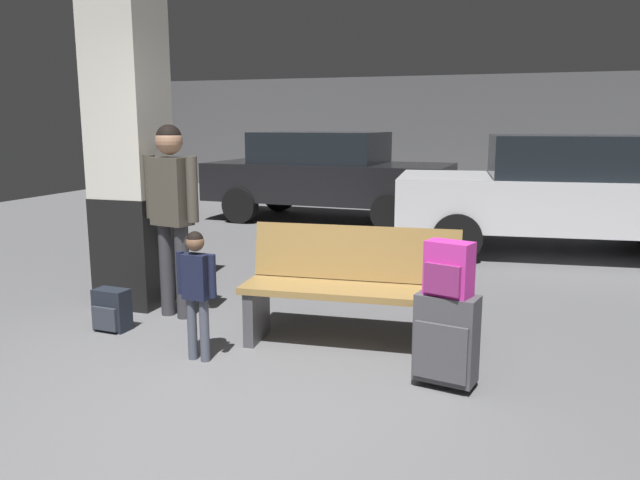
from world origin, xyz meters
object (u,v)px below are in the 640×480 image
object	(u,v)px
structural_pillar	(130,145)
adult	(172,200)
bench	(350,288)
suitcase	(446,339)
parked_car_near	(566,192)
parked_car_far	(327,174)
backpack_dark_floor	(112,310)
child	(197,282)
backpack_bright	(449,269)

from	to	relation	value
structural_pillar	adult	world-z (taller)	structural_pillar
structural_pillar	bench	bearing A→B (deg)	-12.33
suitcase	adult	world-z (taller)	adult
suitcase	parked_car_near	distance (m)	4.76
bench	parked_car_far	distance (m)	6.18
structural_pillar	parked_car_near	xyz separation A→B (m)	(3.93, 3.59, -0.66)
adult	backpack_dark_floor	xyz separation A→B (m)	(-0.30, -0.49, -0.85)
parked_car_near	parked_car_far	xyz separation A→B (m)	(-3.73, 1.78, 0.00)
structural_pillar	parked_car_far	world-z (taller)	structural_pillar
child	backpack_dark_floor	xyz separation A→B (m)	(-0.99, 0.36, -0.40)
child	parked_car_far	distance (m)	6.57
backpack_bright	backpack_dark_floor	xyz separation A→B (m)	(-2.70, 0.30, -0.60)
parked_car_far	backpack_dark_floor	bearing A→B (deg)	-89.49
parked_car_near	adult	bearing A→B (deg)	-131.22
suitcase	backpack_bright	size ratio (longest dim) A/B	1.78
suitcase	adult	size ratio (longest dim) A/B	0.37
structural_pillar	backpack_bright	xyz separation A→B (m)	(2.96, -1.05, -0.69)
child	adult	size ratio (longest dim) A/B	0.56
child	parked_car_near	distance (m)	5.42
suitcase	adult	bearing A→B (deg)	161.75
backpack_dark_floor	parked_car_far	size ratio (longest dim) A/B	0.08
parked_car_near	structural_pillar	bearing A→B (deg)	-137.60
backpack_bright	adult	bearing A→B (deg)	161.74
bench	backpack_dark_floor	world-z (taller)	bench
bench	parked_car_far	world-z (taller)	parked_car_far
adult	suitcase	bearing A→B (deg)	-18.25
backpack_bright	backpack_dark_floor	world-z (taller)	backpack_bright
bench	backpack_bright	xyz separation A→B (m)	(0.78, -0.57, 0.33)
child	parked_car_near	world-z (taller)	parked_car_near
bench	child	distance (m)	1.14
suitcase	child	size ratio (longest dim) A/B	0.65
adult	structural_pillar	bearing A→B (deg)	155.17
structural_pillar	parked_car_far	xyz separation A→B (m)	(0.20, 5.37, -0.66)
child	adult	world-z (taller)	adult
bench	parked_car_far	bearing A→B (deg)	108.72
child	backpack_bright	bearing A→B (deg)	2.05
suitcase	parked_car_far	xyz separation A→B (m)	(-2.76, 6.42, 0.48)
structural_pillar	parked_car_far	distance (m)	5.41
adult	parked_car_far	xyz separation A→B (m)	(-0.36, 5.63, -0.21)
bench	suitcase	world-z (taller)	bench
suitcase	parked_car_far	world-z (taller)	parked_car_far
adult	parked_car_far	distance (m)	5.64
bench	adult	xyz separation A→B (m)	(-1.63, 0.22, 0.58)
parked_car_near	bench	bearing A→B (deg)	-113.23
backpack_bright	structural_pillar	bearing A→B (deg)	160.45
backpack_bright	parked_car_near	distance (m)	4.74
adult	backpack_dark_floor	size ratio (longest dim) A/B	4.85
parked_car_near	child	bearing A→B (deg)	-119.72
parked_car_near	suitcase	bearing A→B (deg)	-101.79
structural_pillar	suitcase	distance (m)	3.34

